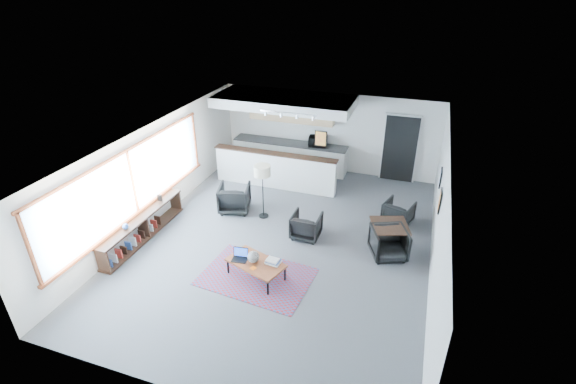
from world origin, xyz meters
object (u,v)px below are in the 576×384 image
(ceramic_pot, at_px, (253,257))
(armchair_right, at_px, (306,224))
(armchair_left, at_px, (234,197))
(dining_chair_near, at_px, (389,244))
(laptop, at_px, (240,256))
(dining_table, at_px, (390,227))
(book_stack, at_px, (273,261))
(dining_chair_far, at_px, (398,214))
(microwave, at_px, (318,140))
(floor_lamp, at_px, (262,173))
(coffee_table, at_px, (256,263))

(ceramic_pot, relative_size, armchair_right, 0.36)
(armchair_left, xyz_separation_m, dining_chair_near, (4.30, -0.80, -0.08))
(ceramic_pot, height_order, armchair_left, armchair_left)
(laptop, relative_size, dining_table, 0.35)
(book_stack, distance_m, dining_chair_far, 3.90)
(book_stack, relative_size, microwave, 0.59)
(book_stack, distance_m, armchair_right, 1.79)
(floor_lamp, distance_m, dining_chair_far, 3.72)
(dining_chair_near, bearing_deg, microwave, 102.10)
(coffee_table, relative_size, floor_lamp, 0.92)
(laptop, bearing_deg, dining_table, 26.17)
(armchair_left, relative_size, microwave, 1.47)
(book_stack, bearing_deg, ceramic_pot, -165.94)
(armchair_left, bearing_deg, armchair_right, 149.04)
(armchair_left, relative_size, dining_chair_near, 1.24)
(armchair_right, relative_size, dining_chair_far, 1.16)
(floor_lamp, bearing_deg, dining_chair_far, 12.67)
(armchair_right, xyz_separation_m, floor_lamp, (-1.38, 0.56, 0.96))
(laptop, height_order, dining_table, dining_table)
(dining_table, relative_size, microwave, 1.82)
(book_stack, height_order, dining_chair_near, dining_chair_near)
(armchair_right, bearing_deg, ceramic_pot, 71.81)
(book_stack, height_order, armchair_right, armchair_right)
(laptop, distance_m, ceramic_pot, 0.33)
(coffee_table, bearing_deg, laptop, -163.51)
(ceramic_pot, relative_size, dining_chair_far, 0.42)
(floor_lamp, bearing_deg, ceramic_pot, -72.95)
(book_stack, bearing_deg, armchair_right, 82.95)
(dining_table, height_order, dining_chair_near, dining_table)
(laptop, relative_size, dining_chair_far, 0.59)
(laptop, xyz_separation_m, dining_table, (2.95, 1.94, 0.16))
(dining_table, distance_m, dining_chair_near, 0.40)
(laptop, bearing_deg, armchair_left, 110.67)
(ceramic_pot, xyz_separation_m, dining_table, (2.63, 1.97, 0.10))
(armchair_right, relative_size, microwave, 1.24)
(armchair_left, height_order, microwave, microwave)
(microwave, bearing_deg, armchair_right, -86.29)
(dining_chair_far, bearing_deg, armchair_left, 26.15)
(microwave, bearing_deg, coffee_table, -95.79)
(dining_chair_near, bearing_deg, dining_table, 75.87)
(coffee_table, relative_size, dining_chair_far, 2.28)
(book_stack, distance_m, armchair_left, 3.15)
(dining_table, bearing_deg, floor_lamp, 172.09)
(coffee_table, height_order, floor_lamp, floor_lamp)
(armchair_left, bearing_deg, floor_lamp, 160.44)
(ceramic_pot, xyz_separation_m, dining_chair_far, (2.74, 3.22, -0.23))
(dining_chair_near, bearing_deg, armchair_right, 152.08)
(dining_chair_near, bearing_deg, coffee_table, -170.27)
(laptop, relative_size, book_stack, 1.07)
(dining_table, bearing_deg, armchair_left, 172.87)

